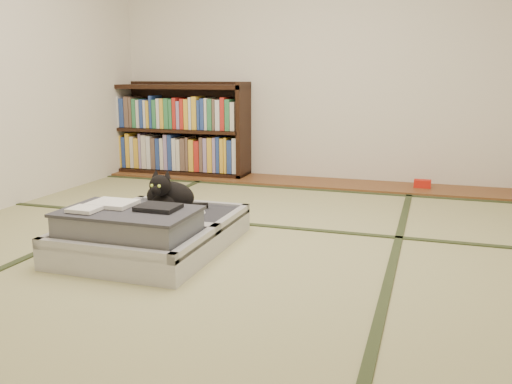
% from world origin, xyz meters
% --- Properties ---
extents(floor, '(4.50, 4.50, 0.00)m').
position_xyz_m(floor, '(0.00, 0.00, 0.00)').
color(floor, tan).
rests_on(floor, ground).
extents(wood_strip, '(4.00, 0.50, 0.02)m').
position_xyz_m(wood_strip, '(0.00, 2.00, 0.01)').
color(wood_strip, brown).
rests_on(wood_strip, ground).
extents(red_item, '(0.15, 0.09, 0.07)m').
position_xyz_m(red_item, '(1.10, 2.03, 0.06)').
color(red_item, red).
rests_on(red_item, wood_strip).
extents(tatami_borders, '(4.00, 4.50, 0.01)m').
position_xyz_m(tatami_borders, '(0.00, 0.49, 0.00)').
color(tatami_borders, '#2D381E').
rests_on(tatami_borders, ground).
extents(bookcase, '(1.53, 0.35, 0.98)m').
position_xyz_m(bookcase, '(-1.39, 2.07, 0.45)').
color(bookcase, black).
rests_on(bookcase, wood_strip).
extents(suitcase, '(0.83, 1.11, 0.33)m').
position_xyz_m(suitcase, '(-0.39, -0.32, 0.12)').
color(suitcase, '#B7B7BC').
rests_on(suitcase, floor).
extents(cat, '(0.37, 0.37, 0.30)m').
position_xyz_m(cat, '(-0.41, -0.03, 0.27)').
color(cat, black).
rests_on(cat, suitcase).
extents(cable_coil, '(0.12, 0.12, 0.03)m').
position_xyz_m(cable_coil, '(-0.23, -0.00, 0.17)').
color(cable_coil, white).
rests_on(cable_coil, suitcase).
extents(hanger, '(0.44, 0.23, 0.01)m').
position_xyz_m(hanger, '(-0.31, 0.47, 0.01)').
color(hanger, black).
rests_on(hanger, floor).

